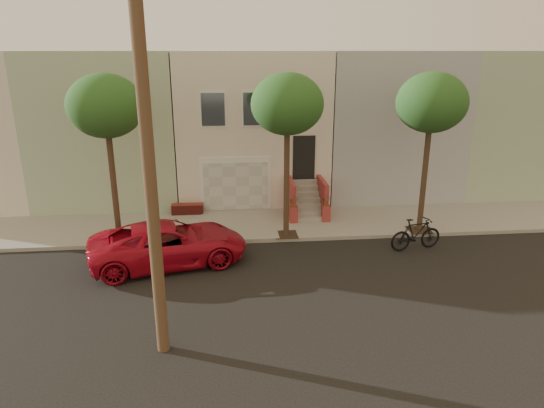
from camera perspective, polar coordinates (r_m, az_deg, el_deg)
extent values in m
plane|color=black|center=(15.59, -0.22, -9.59)|extent=(90.00, 90.00, 0.00)
cube|color=gray|center=(20.44, -1.61, -2.48)|extent=(40.00, 3.70, 0.15)
cube|color=beige|center=(25.25, -2.62, 9.83)|extent=(7.00, 8.00, 7.00)
cube|color=#8EA384|center=(25.81, -18.07, 9.16)|extent=(6.50, 8.00, 7.00)
cube|color=#989BA0|center=(26.47, 12.47, 9.82)|extent=(6.50, 8.00, 7.00)
cube|color=#8EA384|center=(29.12, 24.91, 9.30)|extent=(6.50, 8.00, 7.00)
cube|color=silver|center=(21.77, -4.34, 2.43)|extent=(3.20, 0.12, 2.50)
cube|color=beige|center=(21.74, -4.33, 2.14)|extent=(2.90, 0.06, 2.20)
cube|color=gray|center=(20.37, -4.14, -2.33)|extent=(3.20, 3.70, 0.02)
cube|color=maroon|center=(21.84, -10.04, -0.58)|extent=(1.40, 0.45, 0.44)
cube|color=black|center=(21.72, 3.82, 5.53)|extent=(1.00, 0.06, 2.00)
cube|color=#3F4751|center=(21.08, -7.05, 11.13)|extent=(1.00, 0.06, 1.40)
cube|color=silver|center=(21.10, -7.05, 11.13)|extent=(1.15, 0.05, 1.55)
cube|color=#3F4751|center=(21.11, -2.07, 11.26)|extent=(1.00, 0.06, 1.40)
cube|color=silver|center=(21.13, -2.07, 11.26)|extent=(1.15, 0.05, 1.55)
cube|color=#3F4751|center=(21.30, 2.87, 11.31)|extent=(1.00, 0.06, 1.40)
cube|color=silver|center=(21.32, 2.86, 11.31)|extent=(1.15, 0.05, 1.55)
cube|color=gray|center=(20.66, 4.48, -1.78)|extent=(1.20, 0.28, 0.20)
cube|color=gray|center=(20.85, 4.37, -1.01)|extent=(1.20, 0.28, 0.20)
cube|color=gray|center=(21.05, 4.25, -0.25)|extent=(1.20, 0.28, 0.20)
cube|color=gray|center=(21.25, 4.14, 0.50)|extent=(1.20, 0.28, 0.20)
cube|color=gray|center=(21.46, 4.03, 1.23)|extent=(1.20, 0.28, 0.20)
cube|color=gray|center=(21.67, 3.92, 1.95)|extent=(1.20, 0.28, 0.20)
cube|color=gray|center=(21.88, 3.81, 2.66)|extent=(1.20, 0.28, 0.20)
cube|color=maroon|center=(21.12, 2.27, 0.71)|extent=(0.18, 1.96, 1.60)
cube|color=maroon|center=(21.35, 6.00, 0.81)|extent=(0.18, 1.96, 1.60)
cube|color=maroon|center=(20.43, 2.59, -1.23)|extent=(0.35, 0.35, 0.70)
imported|color=#264F1C|center=(20.25, 2.61, 0.31)|extent=(0.40, 0.35, 0.45)
cube|color=maroon|center=(20.67, 6.43, -1.10)|extent=(0.35, 0.35, 0.70)
imported|color=#264F1C|center=(20.49, 6.49, 0.42)|extent=(0.41, 0.35, 0.45)
cube|color=#2D2116|center=(19.48, -17.70, -4.17)|extent=(0.90, 0.90, 0.02)
cylinder|color=#3C2B1B|center=(18.83, -18.30, 1.76)|extent=(0.22, 0.22, 4.20)
ellipsoid|color=#264F1C|center=(18.26, -19.24, 10.98)|extent=(2.70, 2.57, 2.29)
cube|color=#2D2116|center=(19.15, 1.69, -3.66)|extent=(0.90, 0.90, 0.02)
cylinder|color=#3C2B1B|center=(18.48, 1.75, 2.39)|extent=(0.22, 0.22, 4.20)
ellipsoid|color=#264F1C|center=(17.91, 1.84, 11.83)|extent=(2.70, 2.57, 2.29)
cube|color=#2D2116|center=(20.54, 17.11, -2.96)|extent=(0.90, 0.90, 0.02)
cylinder|color=#3C2B1B|center=(19.92, 17.66, 2.69)|extent=(0.22, 0.22, 4.20)
ellipsoid|color=#264F1C|center=(19.39, 18.52, 11.41)|extent=(2.70, 2.57, 2.29)
cylinder|color=#4A3122|center=(10.93, -14.57, 5.73)|extent=(0.30, 0.30, 10.00)
imported|color=#AB0D20|center=(17.13, -12.17, -4.61)|extent=(5.83, 3.66, 1.50)
imported|color=black|center=(18.72, 16.80, -3.44)|extent=(2.15, 0.96, 1.25)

